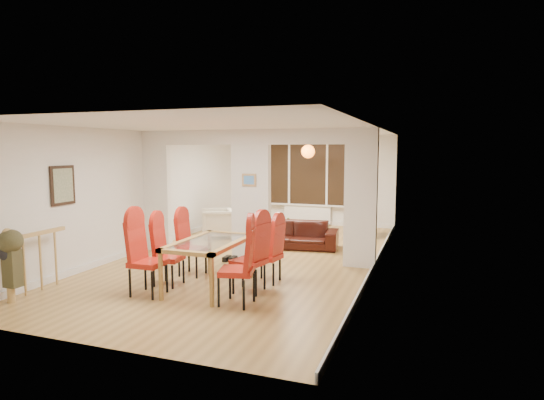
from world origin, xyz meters
The scene contains 24 objects.
floor centered at (0.00, 0.00, 0.00)m, with size 5.00×9.00×0.01m, color #A98044.
room_walls centered at (0.00, 0.00, 1.30)m, with size 5.00×9.00×2.60m, color silver, non-canonical shape.
divider_wall centered at (0.00, 0.00, 1.30)m, with size 5.00×0.18×2.60m, color white.
bay_window_blinds centered at (0.00, 4.44, 1.50)m, with size 3.00×0.08×1.80m, color black.
radiator centered at (0.00, 4.40, 0.30)m, with size 1.40×0.08×0.50m, color white.
pendant_light centered at (0.30, 3.30, 2.15)m, with size 0.36×0.36×0.36m, color orange.
stair_newel centered at (-2.25, -3.20, 0.55)m, with size 0.40×1.20×1.10m, color tan, non-canonical shape.
wall_poster centered at (-2.47, -2.40, 1.60)m, with size 0.04×0.52×0.67m, color gray.
pillar_photo centered at (0.00, -0.10, 1.60)m, with size 0.30×0.03×0.25m, color #4C8CD8.
dining_table centered at (0.16, -2.12, 0.39)m, with size 0.93×1.65×0.77m, color #A47A3C, non-canonical shape.
dining_chair_la centered at (-0.57, -2.74, 0.59)m, with size 0.47×0.47×1.18m, color #AD1E11, non-canonical shape.
dining_chair_lb centered at (-0.56, -2.20, 0.53)m, with size 0.42×0.42×1.06m, color #AD1E11, non-canonical shape.
dining_chair_lc centered at (-0.49, -1.55, 0.53)m, with size 0.42×0.42×1.05m, color #AD1E11, non-canonical shape.
dining_chair_ra centered at (0.86, -2.69, 0.58)m, with size 0.46×0.46×1.15m, color #AD1E11, non-canonical shape.
dining_chair_rb centered at (0.81, -2.09, 0.57)m, with size 0.45×0.45×1.13m, color #AD1E11, non-canonical shape.
dining_chair_rc centered at (0.90, -1.51, 0.52)m, with size 0.41×0.41×1.03m, color #AD1E11, non-canonical shape.
sofa centered at (0.51, 1.23, 0.30)m, with size 2.03×0.79×0.59m, color black.
armchair centered at (-1.57, 1.67, 0.37)m, with size 0.81×0.78×0.73m, color beige.
person centered at (-1.20, 2.40, 0.92)m, with size 0.44×0.67×1.83m, color black.
television centered at (2.00, 3.19, 0.26)m, with size 0.12×0.90×0.52m, color black.
coffee_table centered at (0.18, 2.44, 0.11)m, with size 0.94×0.47×0.22m, color #2F1E10, non-canonical shape.
bottle centered at (0.01, 2.50, 0.34)m, with size 0.06×0.06×0.25m, color #143F19.
bowl centered at (0.05, 2.48, 0.24)m, with size 0.22×0.22×0.05m, color #2F1E10.
shoes centered at (-0.29, -0.42, 0.05)m, with size 0.23×0.25×0.09m, color black, non-canonical shape.
Camera 1 is at (3.44, -8.45, 2.21)m, focal length 30.00 mm.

